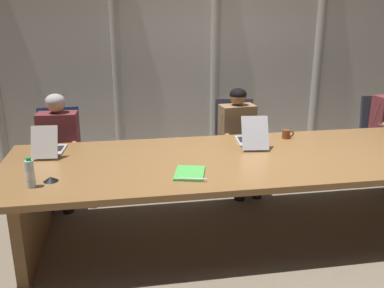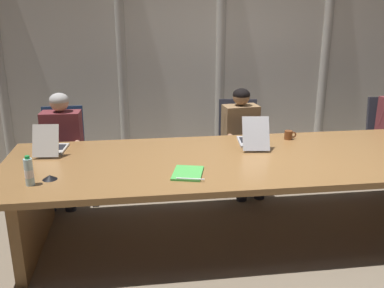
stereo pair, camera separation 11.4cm
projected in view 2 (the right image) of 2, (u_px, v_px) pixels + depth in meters
ground_plane at (264, 231)px, 3.82m from camera, size 13.65×13.65×0.00m
conference_table at (268, 170)px, 3.64m from camera, size 4.47×1.35×0.72m
curtain_backdrop at (220, 48)px, 5.43m from camera, size 6.83×0.17×2.91m
laptop_left_end at (51, 146)px, 3.69m from camera, size 0.25×0.42×0.28m
laptop_left_mid at (253, 139)px, 3.89m from camera, size 0.29×0.50×0.30m
office_chair_left_end at (64, 163)px, 4.53m from camera, size 0.60×0.60×0.93m
office_chair_left_mid at (238, 154)px, 4.79m from camera, size 0.60×0.61×0.96m
person_left_end at (61, 141)px, 4.30m from camera, size 0.42×0.56×1.13m
person_left_mid at (243, 134)px, 4.55m from camera, size 0.43×0.57×1.13m
water_bottle_primary at (29, 172)px, 2.98m from camera, size 0.06×0.06×0.22m
coffee_mug_near at (289, 135)px, 4.07m from camera, size 0.12×0.08×0.09m
conference_mic_left_side at (50, 177)px, 3.10m from camera, size 0.11×0.11×0.03m
spiral_notepad at (188, 173)px, 3.20m from camera, size 0.29×0.35×0.03m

